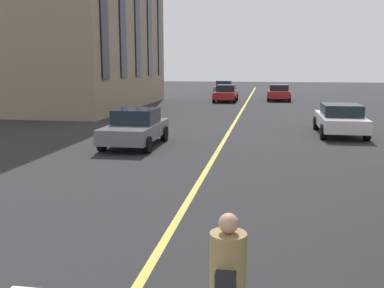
% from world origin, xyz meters
% --- Properties ---
extents(lane_centre_line, '(80.00, 0.16, 0.01)m').
position_xyz_m(lane_centre_line, '(20.00, 0.00, 0.00)').
color(lane_centre_line, '#D8C64C').
rests_on(lane_centre_line, ground_plane).
extents(car_grey_oncoming, '(3.90, 1.89, 1.40)m').
position_xyz_m(car_grey_oncoming, '(14.83, 3.24, 0.70)').
color(car_grey_oncoming, slate).
rests_on(car_grey_oncoming, ground_plane).
extents(car_grey_trailing, '(3.90, 1.89, 1.40)m').
position_xyz_m(car_grey_trailing, '(44.98, 2.85, 0.70)').
color(car_grey_trailing, slate).
rests_on(car_grey_trailing, ground_plane).
extents(car_white_far, '(4.40, 1.95, 1.37)m').
position_xyz_m(car_white_far, '(18.91, -4.90, 0.70)').
color(car_white_far, silver).
rests_on(car_white_far, ground_plane).
extents(car_red_near, '(3.90, 1.89, 1.40)m').
position_xyz_m(car_red_near, '(35.83, 1.78, 0.70)').
color(car_red_near, '#B21E1E').
rests_on(car_red_near, ground_plane).
extents(car_red_parked_b, '(4.40, 1.95, 1.37)m').
position_xyz_m(car_red_parked_b, '(37.89, -2.64, 0.70)').
color(car_red_parked_b, '#B21E1E').
rests_on(car_red_parked_b, ground_plane).
extents(pedestrian_near, '(0.50, 0.38, 1.60)m').
position_xyz_m(pedestrian_near, '(2.97, -1.37, 0.80)').
color(pedestrian_near, '#2D4C7F').
rests_on(pedestrian_near, ground_plane).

